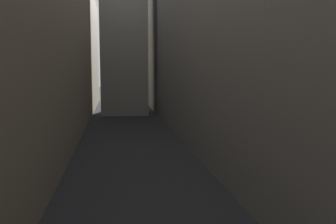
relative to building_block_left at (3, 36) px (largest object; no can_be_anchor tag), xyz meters
name	(u,v)px	position (x,y,z in m)	size (l,w,h in m)	color
ground_plane	(131,144)	(12.82, -2.00, -11.17)	(264.00, 264.00, 0.00)	#232326
building_block_left	(3,36)	(0.00, 0.00, 0.00)	(14.64, 108.00, 22.34)	gray
building_block_right	(228,24)	(23.76, 0.00, 1.60)	(10.89, 108.00, 25.53)	slate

